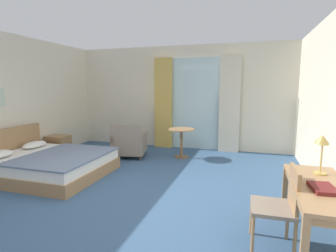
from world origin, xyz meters
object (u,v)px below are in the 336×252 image
(writing_desk, at_px, (320,194))
(desk_lamp, at_px, (322,144))
(desk_chair, at_px, (281,203))
(round_cafe_table, at_px, (181,136))
(bed, at_px, (47,163))
(closed_book, at_px, (323,188))
(nightstand, at_px, (58,145))
(armchair_by_window, at_px, (129,144))

(writing_desk, distance_m, desk_lamp, 0.61)
(desk_chair, distance_m, round_cafe_table, 3.78)
(bed, relative_size, closed_book, 7.02)
(desk_lamp, bearing_deg, writing_desk, -100.34)
(writing_desk, xyz_separation_m, closed_book, (-0.02, -0.14, 0.11))
(closed_book, distance_m, round_cafe_table, 4.06)
(nightstand, relative_size, desk_chair, 0.55)
(bed, bearing_deg, desk_chair, -16.57)
(round_cafe_table, bearing_deg, nightstand, -166.80)
(armchair_by_window, bearing_deg, desk_lamp, -34.44)
(desk_lamp, bearing_deg, round_cafe_table, 129.89)
(nightstand, relative_size, writing_desk, 0.35)
(bed, distance_m, closed_book, 4.66)
(bed, bearing_deg, round_cafe_table, 43.19)
(desk_chair, bearing_deg, closed_book, -16.49)
(writing_desk, relative_size, desk_chair, 1.57)
(bed, xyz_separation_m, nightstand, (-0.85, 1.34, 0.02))
(writing_desk, xyz_separation_m, round_cafe_table, (-2.27, 3.23, -0.12))
(writing_desk, height_order, round_cafe_table, writing_desk)
(bed, bearing_deg, nightstand, 122.27)
(round_cafe_table, bearing_deg, closed_book, -56.23)
(desk_lamp, height_order, closed_book, desk_lamp)
(desk_chair, bearing_deg, round_cafe_table, 120.23)
(bed, distance_m, armchair_by_window, 1.95)
(desk_lamp, distance_m, round_cafe_table, 3.70)
(round_cafe_table, bearing_deg, bed, -136.81)
(nightstand, height_order, desk_lamp, desk_lamp)
(bed, relative_size, writing_desk, 1.55)
(bed, distance_m, desk_chair, 4.27)
(bed, relative_size, desk_chair, 2.42)
(armchair_by_window, bearing_deg, closed_book, -40.87)
(nightstand, distance_m, closed_book, 5.93)
(nightstand, height_order, writing_desk, writing_desk)
(desk_lamp, bearing_deg, armchair_by_window, 145.56)
(closed_book, bearing_deg, armchair_by_window, 132.99)
(desk_chair, xyz_separation_m, closed_book, (0.35, -0.10, 0.24))
(closed_book, bearing_deg, desk_lamp, 74.50)
(nightstand, distance_m, desk_chair, 5.56)
(round_cafe_table, bearing_deg, writing_desk, -54.91)
(writing_desk, distance_m, closed_book, 0.18)
(desk_chair, xyz_separation_m, desk_lamp, (0.44, 0.46, 0.56))
(nightstand, xyz_separation_m, round_cafe_table, (3.03, 0.71, 0.27))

